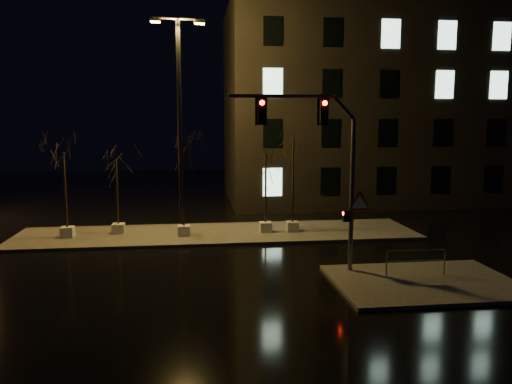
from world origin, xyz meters
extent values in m
plane|color=black|center=(0.00, 0.00, 0.00)|extent=(90.00, 90.00, 0.00)
cube|color=#413E3A|center=(0.00, 6.00, 0.07)|extent=(22.00, 5.00, 0.15)
cube|color=#413E3A|center=(7.50, -3.50, 0.07)|extent=(7.00, 5.00, 0.15)
cube|color=black|center=(14.00, 18.00, 7.50)|extent=(25.00, 12.00, 15.00)
cube|color=silver|center=(-8.02, 5.86, 0.43)|extent=(0.65, 0.65, 0.55)
cylinder|color=black|center=(-8.02, 5.86, 2.68)|extent=(0.11, 0.11, 3.96)
cube|color=silver|center=(-5.45, 6.42, 0.43)|extent=(0.65, 0.65, 0.55)
cylinder|color=black|center=(-5.45, 6.42, 2.48)|extent=(0.11, 0.11, 3.55)
cube|color=silver|center=(-1.87, 5.50, 0.43)|extent=(0.65, 0.65, 0.55)
cylinder|color=black|center=(-1.87, 5.50, 2.92)|extent=(0.11, 0.11, 4.43)
cube|color=silver|center=(2.64, 5.84, 0.43)|extent=(0.65, 0.65, 0.55)
cylinder|color=black|center=(2.64, 5.84, 2.61)|extent=(0.11, 0.11, 3.81)
cube|color=silver|center=(4.16, 5.79, 0.43)|extent=(0.65, 0.65, 0.55)
cylinder|color=black|center=(4.16, 5.79, 3.05)|extent=(0.11, 0.11, 4.69)
cylinder|color=slate|center=(5.08, -1.75, 3.25)|extent=(0.19, 0.19, 6.21)
cylinder|color=slate|center=(2.14, -1.79, 7.22)|extent=(4.14, 0.20, 0.14)
cube|color=black|center=(3.84, -1.77, 6.66)|extent=(0.31, 0.23, 0.93)
cube|color=black|center=(1.36, -1.80, 6.66)|extent=(0.31, 0.23, 0.93)
cube|color=black|center=(4.85, -1.75, 2.43)|extent=(0.23, 0.19, 0.47)
cone|color=red|center=(5.39, -1.80, 2.94)|extent=(1.08, 0.05, 1.08)
sphere|color=#FF0C07|center=(5.08, -1.75, 6.97)|extent=(0.19, 0.19, 0.19)
cylinder|color=black|center=(-1.99, 5.90, 5.85)|extent=(0.23, 0.23, 11.39)
cylinder|color=black|center=(-1.99, 5.90, 11.54)|extent=(2.51, 0.34, 0.11)
cube|color=#FF9932|center=(-3.12, 5.80, 11.37)|extent=(0.60, 0.37, 0.23)
cube|color=#FF9932|center=(-0.85, 6.01, 11.37)|extent=(0.60, 0.37, 0.23)
cylinder|color=slate|center=(6.24, -2.79, 0.64)|extent=(0.05, 0.05, 0.98)
cylinder|color=slate|center=(8.63, -2.88, 0.64)|extent=(0.05, 0.05, 0.98)
cylinder|color=slate|center=(7.43, -2.84, 1.18)|extent=(2.39, 0.13, 0.04)
cylinder|color=slate|center=(7.43, -2.84, 0.75)|extent=(2.39, 0.13, 0.04)
camera|label=1|loc=(-1.30, -21.17, 6.22)|focal=35.00mm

